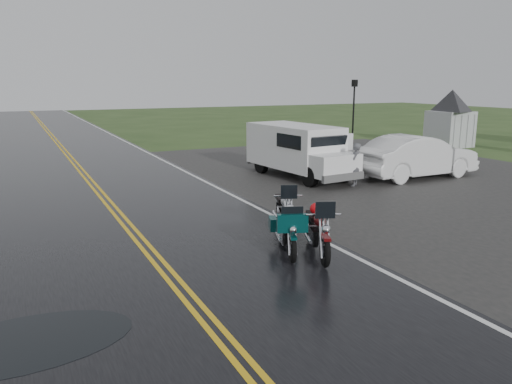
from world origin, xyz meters
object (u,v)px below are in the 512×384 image
motorcycle_silver (289,215)px  person_at_van (355,165)px  lamp_post_far_right (353,115)px  motorcycle_teal (293,238)px  sedan_white (417,157)px  van_white (310,159)px  visitor_center (452,104)px  motorcycle_red (325,239)px

motorcycle_silver → person_at_van: person_at_van is taller
motorcycle_silver → lamp_post_far_right: 16.08m
person_at_van → lamp_post_far_right: size_ratio=0.40×
motorcycle_teal → sedan_white: size_ratio=0.40×
van_white → lamp_post_far_right: size_ratio=1.38×
visitor_center → lamp_post_far_right: 6.22m
van_white → lamp_post_far_right: bearing=39.0°
visitor_center → van_white: visitor_center is taller
motorcycle_silver → sedan_white: sedan_white is taller
motorcycle_red → person_at_van: person_at_van is taller
visitor_center → motorcycle_silver: visitor_center is taller
motorcycle_teal → sedan_white: sedan_white is taller
motorcycle_teal → person_at_van: (5.89, 5.76, 0.18)m
visitor_center → person_at_van: 13.58m
visitor_center → motorcycle_teal: visitor_center is taller
motorcycle_teal → motorcycle_silver: bearing=83.5°
person_at_van → lamp_post_far_right: 9.45m
van_white → sedan_white: size_ratio=1.06×
motorcycle_teal → motorcycle_silver: (0.73, 1.39, 0.04)m
motorcycle_red → motorcycle_teal: motorcycle_red is taller
motorcycle_red → lamp_post_far_right: (10.99, 13.80, 1.25)m
visitor_center → sedan_white: visitor_center is taller
motorcycle_silver → lamp_post_far_right: bearing=68.8°
sedan_white → visitor_center: bearing=-53.9°
visitor_center → motorcycle_silver: (-16.86, -11.06, -1.78)m
motorcycle_silver → visitor_center: bearing=54.1°
sedan_white → motorcycle_silver: bearing=118.3°
motorcycle_red → van_white: 7.87m
motorcycle_silver → motorcycle_red: bearing=-77.3°
sedan_white → motorcycle_red: bearing=126.4°
van_white → visitor_center: bearing=19.2°
motorcycle_red → van_white: bearing=82.3°
visitor_center → sedan_white: (-8.61, -6.46, -1.59)m
motorcycle_teal → visitor_center: bearing=56.3°
motorcycle_red → sedan_white: size_ratio=0.44×
van_white → lamp_post_far_right: 9.97m
sedan_white → motorcycle_teal: bearing=122.9°
person_at_van → van_white: bearing=-62.3°
person_at_van → motorcycle_red: bearing=7.2°
van_white → motorcycle_red: bearing=-125.8°
visitor_center → motorcycle_teal: 21.62m
motorcycle_teal → motorcycle_red: bearing=-25.9°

